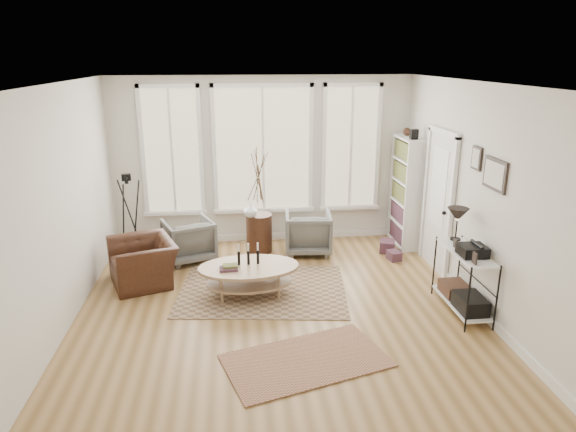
{
  "coord_description": "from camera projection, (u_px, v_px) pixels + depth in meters",
  "views": [
    {
      "loc": [
        -0.54,
        -6.08,
        3.21
      ],
      "look_at": [
        0.2,
        0.6,
        1.1
      ],
      "focal_mm": 32.0,
      "sensor_mm": 36.0,
      "label": 1
    }
  ],
  "objects": [
    {
      "name": "room",
      "position": [
        279.0,
        205.0,
        6.38
      ],
      "size": [
        5.5,
        5.54,
        2.9
      ],
      "color": "#A37C4A",
      "rests_on": "ground"
    },
    {
      "name": "bay_window",
      "position": [
        263.0,
        152.0,
        8.87
      ],
      "size": [
        4.14,
        0.12,
        2.24
      ],
      "color": "beige",
      "rests_on": "ground"
    },
    {
      "name": "door",
      "position": [
        439.0,
        199.0,
        7.81
      ],
      "size": [
        0.09,
        1.06,
        2.22
      ],
      "color": "silver",
      "rests_on": "ground"
    },
    {
      "name": "bookcase",
      "position": [
        406.0,
        192.0,
        8.86
      ],
      "size": [
        0.31,
        0.85,
        2.06
      ],
      "color": "white",
      "rests_on": "ground"
    },
    {
      "name": "low_shelf",
      "position": [
        464.0,
        275.0,
        6.6
      ],
      "size": [
        0.38,
        1.08,
        1.3
      ],
      "color": "white",
      "rests_on": "ground"
    },
    {
      "name": "wall_art",
      "position": [
        490.0,
        170.0,
        6.24
      ],
      "size": [
        0.04,
        0.88,
        0.44
      ],
      "color": "black",
      "rests_on": "ground"
    },
    {
      "name": "rug_main",
      "position": [
        263.0,
        290.0,
        7.33
      ],
      "size": [
        2.53,
        2.02,
        0.01
      ],
      "primitive_type": "cube",
      "rotation": [
        0.0,
        0.0,
        -0.12
      ],
      "color": "brown",
      "rests_on": "ground"
    },
    {
      "name": "rug_runner",
      "position": [
        306.0,
        360.0,
        5.62
      ],
      "size": [
        1.95,
        1.44,
        0.01
      ],
      "primitive_type": "cube",
      "rotation": [
        0.0,
        0.0,
        0.3
      ],
      "color": "brown",
      "rests_on": "ground"
    },
    {
      "name": "coffee_table",
      "position": [
        248.0,
        272.0,
        7.08
      ],
      "size": [
        1.43,
        0.95,
        0.64
      ],
      "color": "#A2825E",
      "rests_on": "ground"
    },
    {
      "name": "armchair_left",
      "position": [
        189.0,
        240.0,
        8.34
      ],
      "size": [
        0.96,
        0.97,
        0.69
      ],
      "primitive_type": "imported",
      "rotation": [
        0.0,
        0.0,
        3.51
      ],
      "color": "slate",
      "rests_on": "ground"
    },
    {
      "name": "armchair_right",
      "position": [
        308.0,
        232.0,
        8.65
      ],
      "size": [
        0.83,
        0.85,
        0.71
      ],
      "primitive_type": "imported",
      "rotation": [
        0.0,
        0.0,
        3.05
      ],
      "color": "slate",
      "rests_on": "ground"
    },
    {
      "name": "side_table",
      "position": [
        259.0,
        201.0,
        8.53
      ],
      "size": [
        0.44,
        0.44,
        1.84
      ],
      "color": "#3C2116",
      "rests_on": "ground"
    },
    {
      "name": "vase",
      "position": [
        251.0,
        210.0,
        8.45
      ],
      "size": [
        0.23,
        0.23,
        0.23
      ],
      "primitive_type": "imported",
      "rotation": [
        0.0,
        0.0,
        0.02
      ],
      "color": "silver",
      "rests_on": "side_table"
    },
    {
      "name": "accent_chair",
      "position": [
        143.0,
        262.0,
        7.49
      ],
      "size": [
        1.23,
        1.15,
        0.64
      ],
      "primitive_type": "imported",
      "rotation": [
        0.0,
        0.0,
        -1.22
      ],
      "color": "#3C2116",
      "rests_on": "ground"
    },
    {
      "name": "tripod_camera",
      "position": [
        130.0,
        221.0,
        8.27
      ],
      "size": [
        0.5,
        0.5,
        1.43
      ],
      "color": "black",
      "rests_on": "ground"
    },
    {
      "name": "book_stack_near",
      "position": [
        387.0,
        246.0,
        8.75
      ],
      "size": [
        0.33,
        0.37,
        0.2
      ],
      "primitive_type": "cube",
      "rotation": [
        0.0,
        0.0,
        -0.35
      ],
      "color": "maroon",
      "rests_on": "ground"
    },
    {
      "name": "book_stack_far",
      "position": [
        394.0,
        256.0,
        8.4
      ],
      "size": [
        0.22,
        0.26,
        0.15
      ],
      "primitive_type": "cube",
      "rotation": [
        0.0,
        0.0,
        0.18
      ],
      "color": "maroon",
      "rests_on": "ground"
    }
  ]
}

